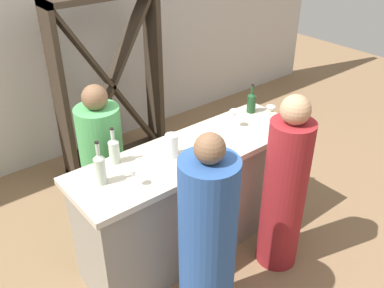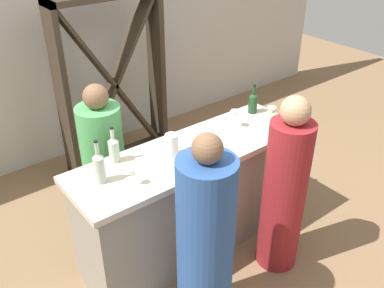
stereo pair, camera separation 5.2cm
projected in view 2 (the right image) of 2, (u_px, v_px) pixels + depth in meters
The scene contains 14 objects.
ground_plane at pixel (192, 243), 3.87m from camera, with size 12.00×12.00×0.00m, color #846647.
back_wall at pixel (68, 35), 4.64m from camera, with size 8.00×0.10×2.80m, color #BCB7B2.
bar_counter at pixel (192, 199), 3.61m from camera, with size 2.02×0.63×1.00m.
wine_rack at pixel (113, 84), 4.60m from camera, with size 1.20×0.28×1.91m.
wine_bottle_leftmost_clear_pale at pixel (99, 167), 2.92m from camera, with size 0.08×0.08×0.33m.
wine_bottle_second_left_clear_pale at pixel (114, 149), 3.15m from camera, with size 0.08×0.08×0.29m.
wine_bottle_center_olive_green at pixel (253, 102), 3.86m from camera, with size 0.08×0.08×0.27m.
wine_glass_near_left at pixel (132, 174), 2.90m from camera, with size 0.06×0.06×0.14m.
wine_glass_near_center at pixel (271, 112), 3.69m from camera, with size 0.08×0.08×0.15m.
wine_glass_near_right at pixel (235, 115), 3.61m from camera, with size 0.08×0.08×0.16m.
water_pitcher at pixel (172, 145), 3.23m from camera, with size 0.10×0.10×0.18m.
person_left_guest at pixel (284, 192), 3.34m from camera, with size 0.42×0.42×1.54m.
person_center_guest at pixel (205, 245), 2.85m from camera, with size 0.39×0.39×1.57m.
person_server_behind at pixel (104, 166), 3.77m from camera, with size 0.48×0.48×1.43m.
Camera 2 is at (-1.76, -2.26, 2.75)m, focal length 39.90 mm.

